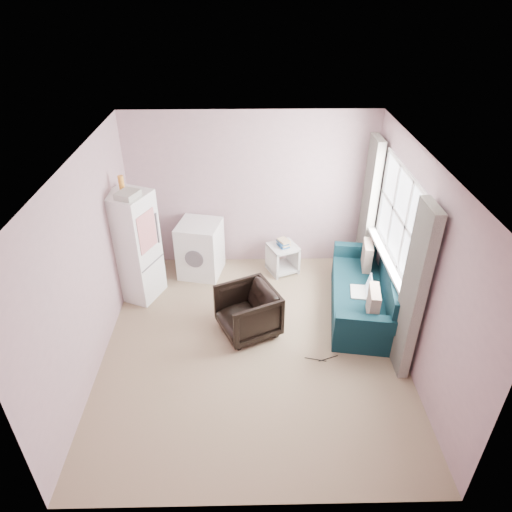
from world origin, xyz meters
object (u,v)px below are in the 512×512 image
(sofa, at_px, (368,295))
(side_table, at_px, (283,256))
(fridge, at_px, (134,246))
(washing_machine, at_px, (200,248))
(armchair, at_px, (248,310))

(sofa, bearing_deg, side_table, 144.94)
(fridge, distance_m, washing_machine, 1.10)
(sofa, bearing_deg, washing_machine, 165.40)
(washing_machine, bearing_deg, side_table, 13.28)
(armchair, bearing_deg, side_table, 133.91)
(fridge, distance_m, sofa, 3.37)
(fridge, height_order, side_table, fridge)
(fridge, xyz_separation_m, sofa, (3.29, -0.51, -0.53))
(sofa, bearing_deg, fridge, -179.72)
(side_table, relative_size, sofa, 0.29)
(washing_machine, height_order, side_table, washing_machine)
(side_table, height_order, sofa, sofa)
(armchair, xyz_separation_m, fridge, (-1.61, 0.88, 0.47))
(side_table, distance_m, sofa, 1.56)
(armchair, height_order, side_table, armchair)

